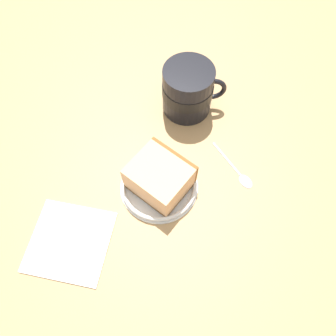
% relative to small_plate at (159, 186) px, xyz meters
% --- Properties ---
extents(ground_plane, '(1.50, 1.50, 0.02)m').
position_rel_small_plate_xyz_m(ground_plane, '(0.07, -0.02, -0.02)').
color(ground_plane, tan).
extents(small_plate, '(0.14, 0.14, 0.02)m').
position_rel_small_plate_xyz_m(small_plate, '(0.00, 0.00, 0.00)').
color(small_plate, white).
rests_on(small_plate, ground_plane).
extents(cake_slice, '(0.10, 0.10, 0.06)m').
position_rel_small_plate_xyz_m(cake_slice, '(0.00, -0.00, 0.03)').
color(cake_slice, brown).
rests_on(cake_slice, small_plate).
extents(tea_mug, '(0.10, 0.11, 0.10)m').
position_rel_small_plate_xyz_m(tea_mug, '(0.18, 0.05, 0.04)').
color(tea_mug, black).
rests_on(tea_mug, ground_plane).
extents(teaspoon, '(0.06, 0.11, 0.01)m').
position_rel_small_plate_xyz_m(teaspoon, '(0.10, -0.11, -0.00)').
color(teaspoon, silver).
rests_on(teaspoon, ground_plane).
extents(folded_napkin, '(0.16, 0.16, 0.01)m').
position_rel_small_plate_xyz_m(folded_napkin, '(-0.16, 0.07, -0.00)').
color(folded_napkin, white).
rests_on(folded_napkin, ground_plane).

